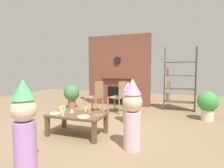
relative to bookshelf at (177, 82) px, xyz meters
name	(u,v)px	position (x,y,z in m)	size (l,w,h in m)	color
ground_plane	(99,129)	(-1.52, -2.40, -0.86)	(12.00, 12.00, 0.00)	#846B4C
brick_fireplace_feature	(118,71)	(-1.92, 0.20, 0.34)	(2.20, 0.28, 2.40)	brown
bookshelf	(177,82)	(0.00, 0.00, 0.00)	(0.90, 0.28, 1.90)	brown
coffee_table	(77,117)	(-1.78, -2.80, -0.52)	(1.04, 0.61, 0.40)	brown
paper_cup_near_left	(64,108)	(-2.18, -2.64, -0.41)	(0.08, 0.08, 0.09)	#8CD18C
paper_cup_near_right	(86,109)	(-1.70, -2.61, -0.41)	(0.07, 0.07, 0.09)	#F2CC4C
paper_cup_center	(89,110)	(-1.61, -2.65, -0.41)	(0.07, 0.07, 0.09)	#E5666B
paper_cup_far_left	(62,113)	(-1.94, -3.03, -0.41)	(0.07, 0.07, 0.09)	#8CD18C
paper_cup_far_right	(61,109)	(-2.18, -2.75, -0.41)	(0.07, 0.07, 0.10)	#F2CC4C
paper_plate_front	(55,113)	(-2.17, -2.93, -0.45)	(0.20, 0.20, 0.01)	white
paper_plate_rear	(84,117)	(-1.55, -2.96, -0.45)	(0.22, 0.22, 0.01)	white
birthday_cake_slice	(72,110)	(-1.94, -2.73, -0.42)	(0.10, 0.10, 0.07)	pink
table_fork	(98,115)	(-1.36, -2.76, -0.45)	(0.15, 0.02, 0.01)	silver
child_with_cone_hat	(24,122)	(-1.78, -4.02, -0.27)	(0.31, 0.31, 1.11)	#B27FCC
child_in_pink	(132,112)	(-0.67, -3.07, -0.28)	(0.30, 0.30, 1.09)	#EAB2C6
child_by_the_chairs	(128,101)	(-1.08, -1.75, -0.35)	(0.26, 0.26, 0.95)	#66B27F
dining_chair_left	(97,95)	(-2.15, -1.12, -0.35)	(0.45, 0.45, 0.90)	#9E7A51
dining_chair_middle	(120,95)	(-1.53, -0.92, -0.35)	(0.47, 0.47, 0.90)	#9E7A51
potted_plant_tall	(208,104)	(0.69, -0.93, -0.45)	(0.48, 0.48, 0.70)	beige
potted_plant_short	(72,94)	(-3.15, -0.84, -0.41)	(0.49, 0.49, 0.73)	#9E5B42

